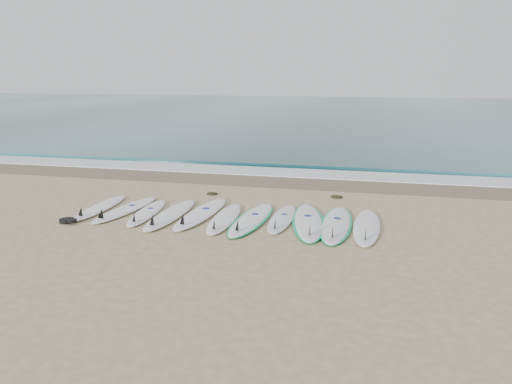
% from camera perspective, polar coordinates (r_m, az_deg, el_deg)
% --- Properties ---
extents(ground, '(120.00, 120.00, 0.00)m').
position_cam_1_polar(ground, '(11.27, -3.52, -3.07)').
color(ground, tan).
extents(ocean, '(120.00, 55.00, 0.03)m').
position_cam_1_polar(ocean, '(43.06, 9.35, 9.03)').
color(ocean, '#22565F').
rests_on(ocean, ground).
extents(wet_sand_band, '(120.00, 1.80, 0.01)m').
position_cam_1_polar(wet_sand_band, '(15.12, 1.01, 1.25)').
color(wet_sand_band, brown).
rests_on(wet_sand_band, ground).
extents(foam_band, '(120.00, 1.40, 0.04)m').
position_cam_1_polar(foam_band, '(16.46, 2.07, 2.30)').
color(foam_band, silver).
rests_on(foam_band, ground).
extents(wave_crest, '(120.00, 1.00, 0.10)m').
position_cam_1_polar(wave_crest, '(17.90, 3.03, 3.29)').
color(wave_crest, '#22565F').
rests_on(wave_crest, ground).
extents(surfboard_0, '(0.59, 2.41, 0.31)m').
position_cam_1_polar(surfboard_0, '(12.54, -17.50, -1.73)').
color(surfboard_0, white).
rests_on(surfboard_0, ground).
extents(surfboard_1, '(0.80, 2.58, 0.33)m').
position_cam_1_polar(surfboard_1, '(12.18, -14.83, -1.98)').
color(surfboard_1, white).
rests_on(surfboard_1, ground).
extents(surfboard_2, '(0.76, 2.37, 0.30)m').
position_cam_1_polar(surfboard_2, '(11.81, -12.43, -2.34)').
color(surfboard_2, white).
rests_on(surfboard_2, ground).
extents(surfboard_3, '(0.58, 2.73, 0.35)m').
position_cam_1_polar(surfboard_3, '(11.52, -9.83, -2.57)').
color(surfboard_3, white).
rests_on(surfboard_3, ground).
extents(surfboard_4, '(0.72, 2.88, 0.36)m').
position_cam_1_polar(surfboard_4, '(11.49, -6.39, -2.48)').
color(surfboard_4, white).
rests_on(surfboard_4, ground).
extents(surfboard_5, '(0.67, 2.52, 0.32)m').
position_cam_1_polar(surfboard_5, '(11.08, -3.69, -3.07)').
color(surfboard_5, white).
rests_on(surfboard_5, ground).
extents(surfboard_6, '(0.80, 2.79, 0.35)m').
position_cam_1_polar(surfboard_6, '(11.02, -0.56, -3.15)').
color(surfboard_6, white).
rests_on(surfboard_6, ground).
extents(surfboard_7, '(0.51, 2.36, 0.30)m').
position_cam_1_polar(surfboard_7, '(11.07, 2.95, -3.09)').
color(surfboard_7, silver).
rests_on(surfboard_7, ground).
extents(surfboard_8, '(1.16, 2.97, 0.37)m').
position_cam_1_polar(surfboard_8, '(10.90, 5.98, -3.40)').
color(surfboard_8, white).
rests_on(surfboard_8, ground).
extents(surfboard_9, '(0.71, 2.85, 0.36)m').
position_cam_1_polar(surfboard_9, '(10.81, 9.14, -3.66)').
color(surfboard_9, white).
rests_on(surfboard_9, ground).
extents(surfboard_10, '(0.58, 2.69, 0.34)m').
position_cam_1_polar(surfboard_10, '(10.72, 12.52, -3.92)').
color(surfboard_10, white).
rests_on(surfboard_10, ground).
extents(seaweed_near, '(0.31, 0.24, 0.06)m').
position_cam_1_polar(seaweed_near, '(13.52, -5.02, -0.17)').
color(seaweed_near, black).
rests_on(seaweed_near, ground).
extents(seaweed_far, '(0.33, 0.26, 0.06)m').
position_cam_1_polar(seaweed_far, '(13.29, 9.19, -0.53)').
color(seaweed_far, black).
rests_on(seaweed_far, ground).
extents(leash_coil, '(0.46, 0.36, 0.11)m').
position_cam_1_polar(leash_coil, '(11.69, -20.69, -3.08)').
color(leash_coil, black).
rests_on(leash_coil, ground).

